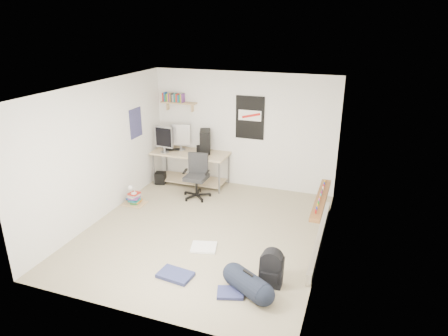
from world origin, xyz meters
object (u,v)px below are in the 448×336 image
(desk, at_px, (191,168))
(office_chair, at_px, (196,175))
(backpack, at_px, (271,271))
(book_stack, at_px, (134,197))
(duffel_bag, at_px, (248,284))

(desk, distance_m, office_chair, 0.76)
(backpack, xyz_separation_m, book_stack, (-3.20, 1.61, -0.05))
(office_chair, xyz_separation_m, book_stack, (-1.06, -0.72, -0.34))
(duffel_bag, height_order, book_stack, duffel_bag)
(office_chair, bearing_deg, desk, 112.21)
(backpack, height_order, duffel_bag, duffel_bag)
(desk, relative_size, book_stack, 3.88)
(desk, height_order, duffel_bag, desk)
(office_chair, distance_m, backpack, 3.18)
(backpack, bearing_deg, desk, 129.12)
(office_chair, relative_size, duffel_bag, 1.52)
(office_chair, bearing_deg, book_stack, -155.60)
(duffel_bag, bearing_deg, backpack, 83.04)
(desk, bearing_deg, office_chair, -59.74)
(backpack, distance_m, duffel_bag, 0.41)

